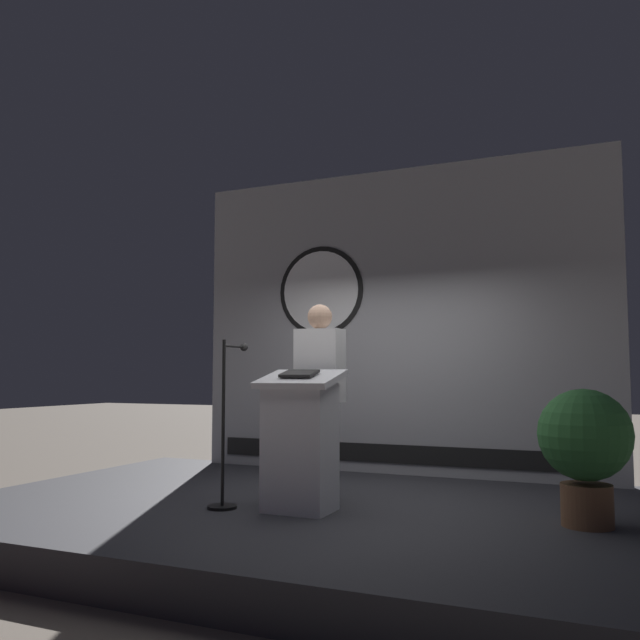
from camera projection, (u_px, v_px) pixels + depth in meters
The scene contains 7 objects.
ground_plane at pixel (332, 541), 5.46m from camera, with size 40.00×40.00×0.00m, color #6B6056.
stage_platform at pixel (332, 523), 5.48m from camera, with size 6.40×4.00×0.30m, color #333338.
banner_display at pixel (394, 320), 7.32m from camera, with size 4.69×0.12×3.38m.
podium at pixel (300, 441), 5.26m from camera, with size 0.64×0.50×1.12m.
speaker_person at pixel (320, 399), 5.74m from camera, with size 0.40×0.26×1.70m.
microphone_stand at pixel (226, 449), 5.40m from camera, with size 0.24×0.48×1.37m.
potted_plant at pixel (585, 443), 4.74m from camera, with size 0.66×0.66×0.98m.
Camera 1 is at (2.13, -5.17, 1.39)m, focal length 36.95 mm.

